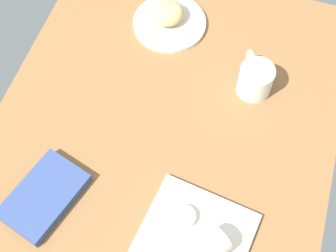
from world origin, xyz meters
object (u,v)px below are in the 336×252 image
object	(u,v)px
scone_pastry	(168,13)
sauce_cup	(184,217)
round_plate	(170,23)
square_plate	(193,241)
book_stack	(44,196)
coffee_mug	(255,79)

from	to	relation	value
scone_pastry	sauce_cup	world-z (taller)	scone_pastry
round_plate	scone_pastry	bearing A→B (deg)	-131.04
round_plate	scone_pastry	xyz separation A→B (cm)	(-0.61, -0.70, 3.52)
scone_pastry	square_plate	bearing A→B (deg)	22.31
book_stack	coffee_mug	size ratio (longest dim) A/B	1.75
round_plate	square_plate	bearing A→B (deg)	21.95
round_plate	coffee_mug	bearing A→B (deg)	62.71
sauce_cup	coffee_mug	bearing A→B (deg)	169.70
scone_pastry	book_stack	distance (cm)	63.54
sauce_cup	coffee_mug	size ratio (longest dim) A/B	0.43
scone_pastry	round_plate	bearing A→B (deg)	48.96
book_stack	coffee_mug	bearing A→B (deg)	138.28
round_plate	square_plate	xyz separation A→B (cm)	(61.38, 24.74, 0.10)
scone_pastry	book_stack	xyz separation A→B (cm)	(62.28, -12.26, -2.77)
square_plate	book_stack	xyz separation A→B (cm)	(0.29, -37.70, 0.65)
scone_pastry	square_plate	xyz separation A→B (cm)	(61.99, 25.44, -3.42)
sauce_cup	book_stack	world-z (taller)	sauce_cup
round_plate	square_plate	distance (cm)	66.18
square_plate	sauce_cup	world-z (taller)	sauce_cup
scone_pastry	coffee_mug	distance (cm)	33.30
round_plate	coffee_mug	size ratio (longest dim) A/B	1.61
round_plate	coffee_mug	xyz separation A→B (cm)	(14.85, 28.79, 4.00)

